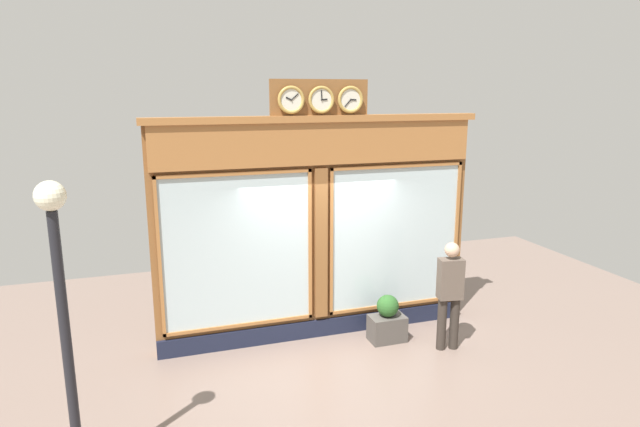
{
  "coord_description": "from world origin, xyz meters",
  "views": [
    {
      "loc": [
        2.56,
        7.79,
        3.87
      ],
      "look_at": [
        0.0,
        0.0,
        2.03
      ],
      "focal_mm": 30.63,
      "sensor_mm": 36.0,
      "label": 1
    }
  ],
  "objects": [
    {
      "name": "planter_box",
      "position": [
        -0.95,
        0.51,
        0.21
      ],
      "size": [
        0.56,
        0.36,
        0.41
      ],
      "primitive_type": "cube",
      "color": "#4C4742",
      "rests_on": "ground_plane"
    },
    {
      "name": "shop_facade",
      "position": [
        -0.0,
        -0.12,
        1.79
      ],
      "size": [
        5.18,
        0.42,
        4.04
      ],
      "color": "brown",
      "rests_on": "ground_plane"
    },
    {
      "name": "street_lamp",
      "position": [
        3.37,
        2.46,
        2.08
      ],
      "size": [
        0.28,
        0.28,
        3.09
      ],
      "color": "black",
      "rests_on": "ground_plane"
    },
    {
      "name": "planter_shrub",
      "position": [
        -0.95,
        0.51,
        0.58
      ],
      "size": [
        0.35,
        0.35,
        0.35
      ],
      "primitive_type": "sphere",
      "color": "#285623",
      "rests_on": "planter_box"
    },
    {
      "name": "pedestrian",
      "position": [
        -1.71,
        1.05,
        0.93
      ],
      "size": [
        0.39,
        0.28,
        1.69
      ],
      "color": "#312A24",
      "rests_on": "ground_plane"
    }
  ]
}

